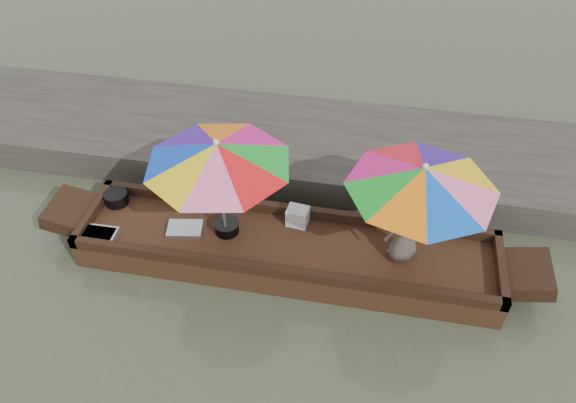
% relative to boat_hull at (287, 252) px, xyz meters
% --- Properties ---
extents(water, '(80.00, 80.00, 0.00)m').
position_rel_boat_hull_xyz_m(water, '(0.00, 0.00, -0.17)').
color(water, '#404832').
rests_on(water, ground).
extents(dock, '(22.00, 2.20, 0.50)m').
position_rel_boat_hull_xyz_m(dock, '(0.00, 2.20, 0.08)').
color(dock, '#2D2B26').
rests_on(dock, ground).
extents(boat_hull, '(5.45, 1.20, 0.35)m').
position_rel_boat_hull_xyz_m(boat_hull, '(0.00, 0.00, 0.00)').
color(boat_hull, '#3B2013').
rests_on(boat_hull, water).
extents(cooking_pot, '(0.33, 0.33, 0.17)m').
position_rel_boat_hull_xyz_m(cooking_pot, '(-2.48, 0.33, 0.26)').
color(cooking_pot, black).
rests_on(cooking_pot, boat_hull).
extents(tray_crayfish, '(0.46, 0.32, 0.09)m').
position_rel_boat_hull_xyz_m(tray_crayfish, '(-2.43, -0.36, 0.22)').
color(tray_crayfish, silver).
rests_on(tray_crayfish, boat_hull).
extents(tray_scallop, '(0.50, 0.39, 0.06)m').
position_rel_boat_hull_xyz_m(tray_scallop, '(-1.37, -0.02, 0.21)').
color(tray_scallop, silver).
rests_on(tray_scallop, boat_hull).
extents(charcoal_grill, '(0.32, 0.32, 0.15)m').
position_rel_boat_hull_xyz_m(charcoal_grill, '(-0.82, 0.07, 0.25)').
color(charcoal_grill, black).
rests_on(charcoal_grill, boat_hull).
extents(supply_bag, '(0.30, 0.25, 0.26)m').
position_rel_boat_hull_xyz_m(supply_bag, '(0.08, 0.39, 0.30)').
color(supply_bag, silver).
rests_on(supply_bag, boat_hull).
extents(vendor, '(0.60, 0.56, 1.02)m').
position_rel_boat_hull_xyz_m(vendor, '(1.46, 0.06, 0.68)').
color(vendor, '#50453D').
rests_on(vendor, boat_hull).
extents(umbrella_bow, '(2.11, 2.11, 1.55)m').
position_rel_boat_hull_xyz_m(umbrella_bow, '(-0.81, 0.00, 0.95)').
color(umbrella_bow, green).
rests_on(umbrella_bow, boat_hull).
extents(umbrella_stern, '(1.87, 1.87, 1.55)m').
position_rel_boat_hull_xyz_m(umbrella_stern, '(1.53, 0.00, 0.95)').
color(umbrella_stern, yellow).
rests_on(umbrella_stern, boat_hull).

